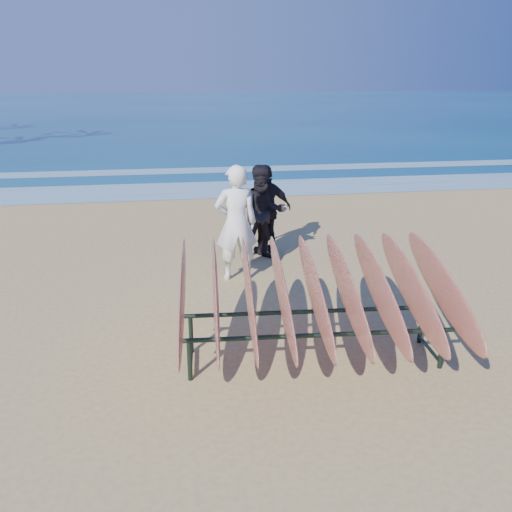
# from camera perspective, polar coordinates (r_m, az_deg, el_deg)

# --- Properties ---
(ground) EXTENTS (120.00, 120.00, 0.00)m
(ground) POSITION_cam_1_polar(r_m,az_deg,el_deg) (7.11, 1.02, -9.33)
(ground) COLOR tan
(ground) RESTS_ON ground
(ocean) EXTENTS (160.00, 160.00, 0.00)m
(ocean) POSITION_cam_1_polar(r_m,az_deg,el_deg) (61.28, -8.24, 15.35)
(ocean) COLOR navy
(ocean) RESTS_ON ground
(foam_near) EXTENTS (160.00, 160.00, 0.00)m
(foam_near) POSITION_cam_1_polar(r_m,az_deg,el_deg) (16.56, -5.02, 6.98)
(foam_near) COLOR white
(foam_near) RESTS_ON ground
(foam_far) EXTENTS (160.00, 160.00, 0.00)m
(foam_far) POSITION_cam_1_polar(r_m,az_deg,el_deg) (19.99, -5.77, 8.97)
(foam_far) COLOR white
(foam_far) RESTS_ON ground
(surfboard_rack) EXTENTS (3.32, 2.71, 1.46)m
(surfboard_rack) POSITION_cam_1_polar(r_m,az_deg,el_deg) (6.42, 6.20, -3.84)
(surfboard_rack) COLOR black
(surfboard_rack) RESTS_ON ground
(person_white) EXTENTS (0.72, 0.49, 1.95)m
(person_white) POSITION_cam_1_polar(r_m,az_deg,el_deg) (9.02, -2.10, 3.48)
(person_white) COLOR white
(person_white) RESTS_ON ground
(person_dark_a) EXTENTS (0.93, 0.76, 1.79)m
(person_dark_a) POSITION_cam_1_polar(r_m,az_deg,el_deg) (10.00, 0.78, 4.51)
(person_dark_a) COLOR black
(person_dark_a) RESTS_ON ground
(person_dark_b) EXTENTS (1.08, 0.63, 1.73)m
(person_dark_b) POSITION_cam_1_polar(r_m,az_deg,el_deg) (10.37, 1.09, 4.85)
(person_dark_b) COLOR black
(person_dark_b) RESTS_ON ground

